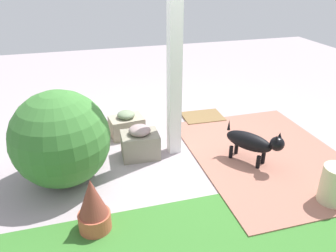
{
  "coord_description": "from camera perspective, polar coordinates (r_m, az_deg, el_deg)",
  "views": [
    {
      "loc": [
        1.24,
        3.57,
        2.2
      ],
      "look_at": [
        0.23,
        -0.02,
        0.36
      ],
      "focal_mm": 35.38,
      "sensor_mm": 36.0,
      "label": 1
    }
  ],
  "objects": [
    {
      "name": "stone_planter_near",
      "position": [
        4.14,
        -4.82,
        -2.91
      ],
      "size": [
        0.47,
        0.37,
        0.42
      ],
      "color": "gray",
      "rests_on": "ground"
    },
    {
      "name": "dog",
      "position": [
        4.06,
        14.36,
        -2.73
      ],
      "size": [
        0.53,
        0.66,
        0.5
      ],
      "color": "black",
      "rests_on": "ground"
    },
    {
      "name": "round_shrub",
      "position": [
        3.69,
        -18.01,
        -2.12
      ],
      "size": [
        1.05,
        1.05,
        1.05
      ],
      "primitive_type": "sphere",
      "color": "#387231",
      "rests_on": "ground"
    },
    {
      "name": "ceramic_urn",
      "position": [
        3.74,
        26.78,
        -9.11
      ],
      "size": [
        0.28,
        0.28,
        0.42
      ],
      "primitive_type": "cylinder",
      "color": "beige",
      "rests_on": "ground"
    },
    {
      "name": "doormat",
      "position": [
        5.26,
        6.0,
        1.61
      ],
      "size": [
        0.63,
        0.48,
        0.03
      ],
      "primitive_type": "cube",
      "rotation": [
        0.0,
        0.0,
        -0.03
      ],
      "color": "brown",
      "rests_on": "ground"
    },
    {
      "name": "terracotta_pot_tall",
      "position": [
        4.53,
        -14.76,
        -0.53
      ],
      "size": [
        0.26,
        0.26,
        0.63
      ],
      "color": "#AE693B",
      "rests_on": "ground"
    },
    {
      "name": "ground_plane",
      "position": [
        4.37,
        2.91,
        -3.95
      ],
      "size": [
        12.0,
        12.0,
        0.0
      ],
      "primitive_type": "plane",
      "color": "#A4969C"
    },
    {
      "name": "porch_pillar",
      "position": [
        3.85,
        1.13,
        12.54
      ],
      "size": [
        0.15,
        0.15,
        2.57
      ],
      "primitive_type": "cube",
      "color": "white",
      "rests_on": "ground"
    },
    {
      "name": "brick_path",
      "position": [
        4.4,
        16.66,
        -4.8
      ],
      "size": [
        1.8,
        2.4,
        0.02
      ],
      "primitive_type": "cube",
      "color": "#A06656",
      "rests_on": "ground"
    },
    {
      "name": "stone_planter_nearest",
      "position": [
        4.66,
        -7.13,
        0.16
      ],
      "size": [
        0.49,
        0.37,
        0.38
      ],
      "color": "gray",
      "rests_on": "ground"
    },
    {
      "name": "terracotta_pot_spiky",
      "position": [
        3.1,
        -12.79,
        -13.32
      ],
      "size": [
        0.3,
        0.3,
        0.54
      ],
      "color": "#B9573B",
      "rests_on": "ground"
    }
  ]
}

